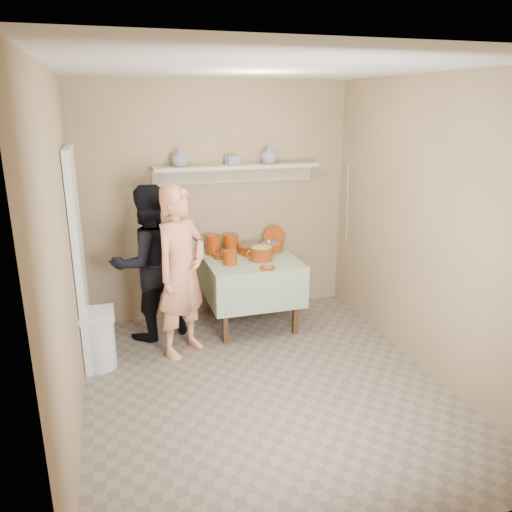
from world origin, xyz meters
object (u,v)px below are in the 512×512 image
object	(u,v)px
person_helper	(148,263)
cazuela_rice	(261,252)
person_cook	(181,272)
trash_bin	(98,339)
serving_table	(251,269)

from	to	relation	value
person_helper	cazuela_rice	world-z (taller)	person_helper
person_cook	person_helper	bearing A→B (deg)	81.64
cazuela_rice	trash_bin	world-z (taller)	cazuela_rice
person_helper	cazuela_rice	xyz separation A→B (m)	(1.17, -0.12, 0.05)
person_helper	trash_bin	world-z (taller)	person_helper
serving_table	trash_bin	world-z (taller)	serving_table
person_cook	trash_bin	distance (m)	0.97
person_cook	cazuela_rice	size ratio (longest dim) A/B	5.00
person_cook	serving_table	world-z (taller)	person_cook
person_cook	cazuela_rice	xyz separation A→B (m)	(0.90, 0.35, 0.02)
cazuela_rice	trash_bin	xyz separation A→B (m)	(-1.70, -0.43, -0.56)
person_helper	cazuela_rice	size ratio (longest dim) A/B	4.85
trash_bin	cazuela_rice	bearing A→B (deg)	14.06
cazuela_rice	trash_bin	distance (m)	1.84
person_helper	serving_table	world-z (taller)	person_helper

